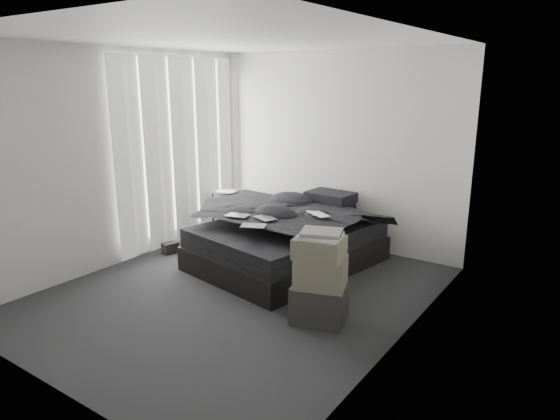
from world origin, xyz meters
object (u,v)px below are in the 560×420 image
Objects in this scene: bed at (287,253)px; side_stand at (226,214)px; box_lower at (319,303)px; laptop at (314,209)px.

side_stand reaches higher than bed.
bed is 1.53m from box_lower.
laptop reaches higher than bed.
laptop is 1.86m from side_stand.
bed is 0.74m from laptop.
side_stand is 2.88m from box_lower.
laptop is at bearing 123.42° from box_lower.
bed is 4.32× the size of box_lower.
side_stand is at bearing -166.51° from laptop.
side_stand is at bearing 172.18° from bed.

